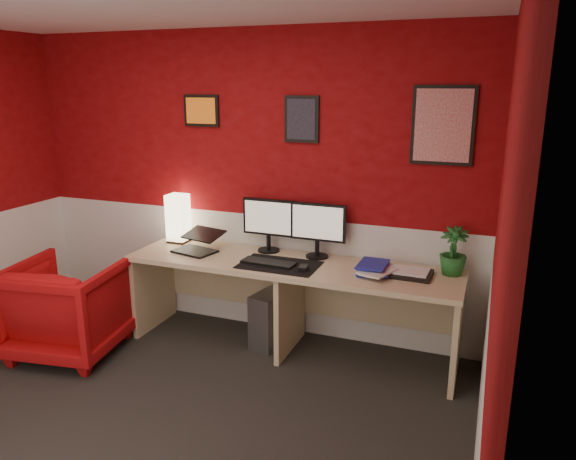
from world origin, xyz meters
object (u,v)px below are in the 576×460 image
object	(u,v)px
monitor_left	(268,217)
armchair	(69,307)
zen_tray	(407,273)
laptop	(194,239)
desk	(290,307)
pc_tower	(274,317)
monitor_right	(317,222)
shoji_lamp	(178,220)
potted_plant	(453,251)

from	to	relation	value
monitor_left	armchair	distance (m)	1.72
zen_tray	laptop	bearing A→B (deg)	-177.79
laptop	zen_tray	size ratio (longest dim) A/B	0.94
armchair	monitor_left	bearing A→B (deg)	-155.70
desk	pc_tower	xyz separation A→B (m)	(-0.17, 0.07, -0.14)
armchair	zen_tray	bearing A→B (deg)	-173.40
monitor_right	armchair	xyz separation A→B (m)	(-1.76, -0.86, -0.65)
shoji_lamp	armchair	world-z (taller)	shoji_lamp
desk	zen_tray	distance (m)	0.97
zen_tray	pc_tower	bearing A→B (deg)	178.55
desk	monitor_left	world-z (taller)	monitor_left
shoji_lamp	monitor_left	bearing A→B (deg)	1.78
laptop	monitor_right	distance (m)	1.02
desk	monitor_right	distance (m)	0.70
laptop	potted_plant	xyz separation A→B (m)	(2.01, 0.21, 0.07)
laptop	zen_tray	xyz separation A→B (m)	(1.71, 0.07, -0.09)
pc_tower	monitor_left	bearing A→B (deg)	137.16
shoji_lamp	potted_plant	world-z (taller)	shoji_lamp
monitor_right	pc_tower	size ratio (longest dim) A/B	1.29
desk	pc_tower	world-z (taller)	desk
desk	monitor_left	distance (m)	0.75
monitor_left	monitor_right	distance (m)	0.42
monitor_right	potted_plant	distance (m)	1.04
monitor_right	potted_plant	size ratio (longest dim) A/B	1.64
desk	zen_tray	bearing A→B (deg)	2.69
monitor_left	monitor_right	bearing A→B (deg)	-1.62
monitor_left	armchair	xyz separation A→B (m)	(-1.34, -0.87, -0.65)
monitor_left	pc_tower	distance (m)	0.82
monitor_left	potted_plant	xyz separation A→B (m)	(1.46, -0.04, -0.11)
shoji_lamp	monitor_left	distance (m)	0.84
monitor_left	armchair	bearing A→B (deg)	-146.88
pc_tower	armchair	size ratio (longest dim) A/B	0.55
zen_tray	armchair	bearing A→B (deg)	-164.57
desk	monitor_right	xyz separation A→B (m)	(0.15, 0.21, 0.66)
potted_plant	armchair	world-z (taller)	potted_plant
armchair	laptop	bearing A→B (deg)	-150.32
armchair	shoji_lamp	bearing A→B (deg)	-129.36
monitor_left	pc_tower	bearing A→B (deg)	-55.05
monitor_left	armchair	size ratio (longest dim) A/B	0.71
zen_tray	pc_tower	distance (m)	1.17
laptop	monitor_right	xyz separation A→B (m)	(0.98, 0.24, 0.18)
shoji_lamp	zen_tray	xyz separation A→B (m)	(2.00, -0.16, -0.18)
laptop	zen_tray	distance (m)	1.72
monitor_right	zen_tray	bearing A→B (deg)	-13.04
desk	potted_plant	world-z (taller)	potted_plant
monitor_left	potted_plant	bearing A→B (deg)	-1.72
potted_plant	desk	bearing A→B (deg)	-171.33
monitor_right	laptop	bearing A→B (deg)	-166.35
potted_plant	armchair	distance (m)	2.97
monitor_right	zen_tray	world-z (taller)	monitor_right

